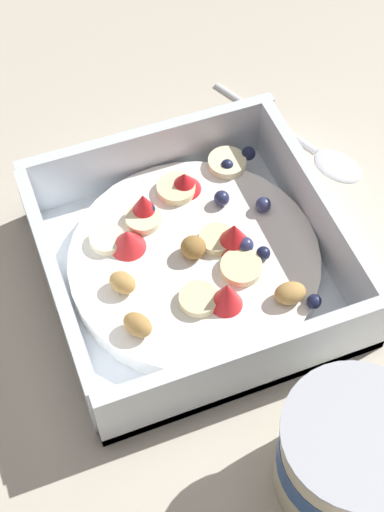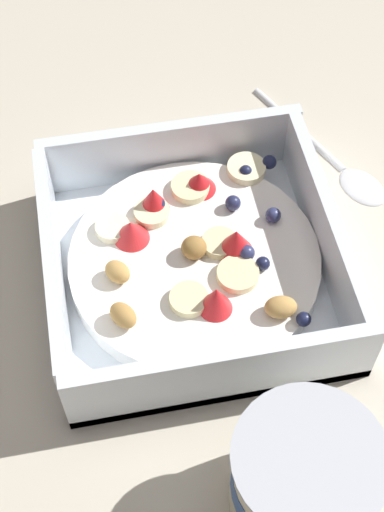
{
  "view_description": "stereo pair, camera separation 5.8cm",
  "coord_description": "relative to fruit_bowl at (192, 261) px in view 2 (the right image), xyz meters",
  "views": [
    {
      "loc": [
        0.12,
        0.3,
        0.51
      ],
      "look_at": [
        0.0,
        -0.01,
        0.03
      ],
      "focal_mm": 52.85,
      "sensor_mm": 36.0,
      "label": 1
    },
    {
      "loc": [
        0.06,
        0.32,
        0.51
      ],
      "look_at": [
        0.0,
        -0.01,
        0.03
      ],
      "focal_mm": 52.85,
      "sensor_mm": 36.0,
      "label": 2
    }
  ],
  "objects": [
    {
      "name": "ground_plane",
      "position": [
        -0.0,
        0.01,
        -0.02
      ],
      "size": [
        2.4,
        2.4,
        0.0
      ],
      "primitive_type": "plane",
      "color": "beige"
    },
    {
      "name": "fruit_bowl",
      "position": [
        0.0,
        0.0,
        0.0
      ],
      "size": [
        0.22,
        0.22,
        0.07
      ],
      "color": "white",
      "rests_on": "ground"
    },
    {
      "name": "yogurt_cup",
      "position": [
        -0.03,
        0.19,
        0.02
      ],
      "size": [
        0.09,
        0.09,
        0.08
      ],
      "color": "beige",
      "rests_on": "ground"
    },
    {
      "name": "spoon",
      "position": [
        -0.15,
        -0.09,
        -0.02
      ],
      "size": [
        0.09,
        0.17,
        0.01
      ],
      "color": "silver",
      "rests_on": "ground"
    }
  ]
}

